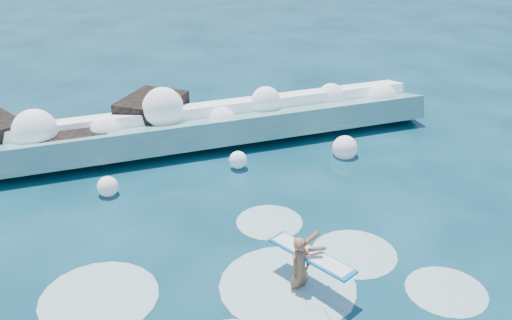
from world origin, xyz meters
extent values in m
plane|color=#072C38|center=(0.00, 0.00, 0.00)|extent=(200.00, 200.00, 0.00)
cube|color=teal|center=(0.90, 6.26, 0.41)|extent=(16.43, 2.50, 1.37)
cube|color=white|center=(0.90, 7.06, 0.82)|extent=(16.43, 1.16, 0.64)
cube|color=black|center=(-3.06, 6.40, 0.39)|extent=(2.15, 1.74, 1.13)
cube|color=black|center=(-0.36, 7.60, 0.55)|extent=(2.83, 2.89, 1.58)
imported|color=#956145|center=(1.06, -2.09, 0.51)|extent=(0.67, 0.55, 1.56)
cube|color=#0B73C2|center=(1.34, -2.04, 0.78)|extent=(1.35, 2.14, 0.05)
cube|color=white|center=(1.34, -2.04, 0.80)|extent=(1.20, 1.94, 0.05)
cylinder|color=black|center=(1.24, -3.29, 0.45)|extent=(0.01, 0.91, 0.43)
sphere|color=white|center=(-4.21, 6.50, 1.07)|extent=(1.40, 1.40, 1.40)
sphere|color=white|center=(-2.09, 6.34, 0.82)|extent=(0.99, 0.99, 0.99)
sphere|color=white|center=(-0.14, 6.62, 1.29)|extent=(1.38, 1.38, 1.38)
sphere|color=white|center=(1.80, 6.28, 0.73)|extent=(0.88, 0.88, 0.88)
sphere|color=white|center=(3.51, 6.59, 1.11)|extent=(1.02, 1.02, 1.02)
sphere|color=white|center=(6.21, 6.86, 0.84)|extent=(1.01, 1.01, 1.01)
sphere|color=white|center=(7.81, 5.93, 0.92)|extent=(1.06, 1.06, 1.06)
sphere|color=white|center=(-2.41, 3.63, 0.25)|extent=(0.60, 0.60, 0.60)
sphere|color=white|center=(1.61, 3.97, 0.29)|extent=(0.56, 0.56, 0.56)
sphere|color=white|center=(5.17, 3.69, 0.26)|extent=(0.82, 0.82, 0.82)
ellipsoid|color=silver|center=(0.85, -1.91, 0.00)|extent=(3.08, 3.08, 0.15)
ellipsoid|color=silver|center=(2.83, -1.32, 0.00)|extent=(2.09, 2.09, 0.10)
ellipsoid|color=silver|center=(-3.12, -0.91, 0.00)|extent=(2.59, 2.59, 0.13)
ellipsoid|color=silver|center=(1.41, 0.69, 0.00)|extent=(1.78, 1.78, 0.09)
ellipsoid|color=silver|center=(4.05, -3.25, 0.00)|extent=(1.80, 1.80, 0.09)
camera|label=1|loc=(-3.20, -11.21, 8.01)|focal=40.00mm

